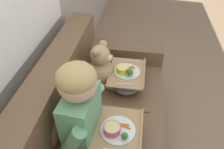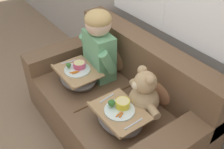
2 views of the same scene
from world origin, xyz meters
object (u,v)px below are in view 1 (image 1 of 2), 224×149
object	(u,v)px
throw_pillow_behind_child	(53,120)
teddy_bear	(101,67)
throw_pillow_behind_teddy	(78,66)
lap_tray_teddy	(127,78)
lap_tray_child	(118,136)
child_figure	(80,104)
couch	(98,117)

from	to	relation	value
throw_pillow_behind_child	teddy_bear	world-z (taller)	teddy_bear
throw_pillow_behind_teddy	lap_tray_teddy	distance (m)	0.46
lap_tray_child	child_figure	bearing A→B (deg)	89.76
throw_pillow_behind_child	lap_tray_teddy	world-z (taller)	throw_pillow_behind_child
throw_pillow_behind_teddy	teddy_bear	bearing A→B (deg)	-90.41
child_figure	lap_tray_child	distance (m)	0.37
throw_pillow_behind_child	lap_tray_teddy	distance (m)	0.78
couch	lap_tray_teddy	bearing A→B (deg)	-33.66
lap_tray_teddy	child_figure	bearing A→B (deg)	159.26
lap_tray_child	lap_tray_teddy	xyz separation A→B (m)	(0.64, 0.00, 0.00)
teddy_bear	lap_tray_child	world-z (taller)	teddy_bear
couch	lap_tray_child	world-z (taller)	couch
teddy_bear	lap_tray_teddy	world-z (taller)	teddy_bear
child_figure	teddy_bear	distance (m)	0.66
throw_pillow_behind_teddy	teddy_bear	size ratio (longest dim) A/B	0.75
child_figure	lap_tray_child	world-z (taller)	child_figure
child_figure	lap_tray_teddy	world-z (taller)	child_figure
child_figure	lap_tray_teddy	xyz separation A→B (m)	(0.64, -0.24, -0.28)
child_figure	teddy_bear	xyz separation A→B (m)	(0.63, -0.00, -0.19)
couch	throw_pillow_behind_child	world-z (taller)	couch
throw_pillow_behind_teddy	throw_pillow_behind_child	bearing A→B (deg)	180.00
throw_pillow_behind_child	throw_pillow_behind_teddy	xyz separation A→B (m)	(0.64, 0.00, 0.00)
couch	lap_tray_child	distance (m)	0.44
throw_pillow_behind_child	teddy_bear	xyz separation A→B (m)	(0.63, -0.21, 0.01)
teddy_bear	lap_tray_teddy	bearing A→B (deg)	-89.90
couch	child_figure	size ratio (longest dim) A/B	2.57
throw_pillow_behind_teddy	lap_tray_child	size ratio (longest dim) A/B	0.80
throw_pillow_behind_teddy	lap_tray_teddy	world-z (taller)	throw_pillow_behind_teddy
throw_pillow_behind_teddy	lap_tray_child	distance (m)	0.78
couch	teddy_bear	size ratio (longest dim) A/B	3.85
couch	lap_tray_child	size ratio (longest dim) A/B	4.11
throw_pillow_behind_child	child_figure	size ratio (longest dim) A/B	0.55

